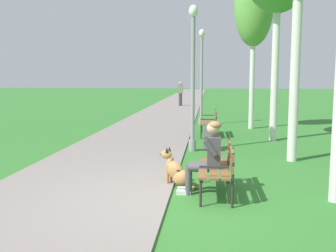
{
  "coord_description": "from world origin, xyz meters",
  "views": [
    {
      "loc": [
        0.46,
        -6.03,
        1.99
      ],
      "look_at": [
        -0.45,
        2.45,
        0.9
      ],
      "focal_mm": 41.65,
      "sensor_mm": 36.0,
      "label": 1
    }
  ],
  "objects_px": {
    "park_bench_near": "(220,165)",
    "lamp_post_near": "(193,77)",
    "litter_bin": "(211,137)",
    "lamp_post_mid": "(202,76)",
    "park_bench_mid": "(210,121)",
    "person_seated_on_near_bench": "(207,154)",
    "birch_tree_fourth": "(254,7)",
    "dog_shepherd": "(177,172)",
    "pedestrian_distant": "(180,94)"
  },
  "relations": [
    {
      "from": "lamp_post_near",
      "to": "park_bench_near",
      "type": "bearing_deg",
      "value": -80.74
    },
    {
      "from": "park_bench_mid",
      "to": "birch_tree_fourth",
      "type": "bearing_deg",
      "value": 52.64
    },
    {
      "from": "birch_tree_fourth",
      "to": "litter_bin",
      "type": "relative_size",
      "value": 8.74
    },
    {
      "from": "park_bench_near",
      "to": "dog_shepherd",
      "type": "distance_m",
      "value": 0.89
    },
    {
      "from": "park_bench_mid",
      "to": "dog_shepherd",
      "type": "height_order",
      "value": "park_bench_mid"
    },
    {
      "from": "park_bench_mid",
      "to": "person_seated_on_near_bench",
      "type": "bearing_deg",
      "value": -90.6
    },
    {
      "from": "birch_tree_fourth",
      "to": "litter_bin",
      "type": "height_order",
      "value": "birch_tree_fourth"
    },
    {
      "from": "park_bench_near",
      "to": "lamp_post_near",
      "type": "height_order",
      "value": "lamp_post_near"
    },
    {
      "from": "park_bench_near",
      "to": "lamp_post_near",
      "type": "bearing_deg",
      "value": 99.26
    },
    {
      "from": "lamp_post_near",
      "to": "birch_tree_fourth",
      "type": "relative_size",
      "value": 0.62
    },
    {
      "from": "lamp_post_near",
      "to": "litter_bin",
      "type": "height_order",
      "value": "lamp_post_near"
    },
    {
      "from": "lamp_post_mid",
      "to": "pedestrian_distant",
      "type": "height_order",
      "value": "lamp_post_mid"
    },
    {
      "from": "lamp_post_mid",
      "to": "dog_shepherd",
      "type": "bearing_deg",
      "value": -91.48
    },
    {
      "from": "park_bench_mid",
      "to": "litter_bin",
      "type": "height_order",
      "value": "park_bench_mid"
    },
    {
      "from": "birch_tree_fourth",
      "to": "pedestrian_distant",
      "type": "xyz_separation_m",
      "value": [
        -3.53,
        10.95,
        -3.71
      ]
    },
    {
      "from": "park_bench_mid",
      "to": "lamp_post_mid",
      "type": "height_order",
      "value": "lamp_post_mid"
    },
    {
      "from": "park_bench_near",
      "to": "pedestrian_distant",
      "type": "height_order",
      "value": "pedestrian_distant"
    },
    {
      "from": "dog_shepherd",
      "to": "lamp_post_near",
      "type": "distance_m",
      "value": 3.83
    },
    {
      "from": "person_seated_on_near_bench",
      "to": "park_bench_near",
      "type": "bearing_deg",
      "value": -1.67
    },
    {
      "from": "park_bench_mid",
      "to": "litter_bin",
      "type": "distance_m",
      "value": 2.61
    },
    {
      "from": "park_bench_mid",
      "to": "lamp_post_near",
      "type": "bearing_deg",
      "value": -100.0
    },
    {
      "from": "litter_bin",
      "to": "pedestrian_distant",
      "type": "height_order",
      "value": "pedestrian_distant"
    },
    {
      "from": "dog_shepherd",
      "to": "birch_tree_fourth",
      "type": "distance_m",
      "value": 9.51
    },
    {
      "from": "park_bench_mid",
      "to": "birch_tree_fourth",
      "type": "height_order",
      "value": "birch_tree_fourth"
    },
    {
      "from": "park_bench_near",
      "to": "dog_shepherd",
      "type": "height_order",
      "value": "park_bench_near"
    },
    {
      "from": "litter_bin",
      "to": "park_bench_near",
      "type": "bearing_deg",
      "value": -88.03
    },
    {
      "from": "person_seated_on_near_bench",
      "to": "lamp_post_near",
      "type": "relative_size",
      "value": 0.33
    },
    {
      "from": "park_bench_near",
      "to": "lamp_post_near",
      "type": "xyz_separation_m",
      "value": [
        -0.62,
        3.83,
        1.47
      ]
    },
    {
      "from": "dog_shepherd",
      "to": "birch_tree_fourth",
      "type": "xyz_separation_m",
      "value": [
        2.16,
        8.2,
        4.3
      ]
    },
    {
      "from": "park_bench_mid",
      "to": "lamp_post_mid",
      "type": "distance_m",
      "value": 3.29
    },
    {
      "from": "park_bench_near",
      "to": "person_seated_on_near_bench",
      "type": "distance_m",
      "value": 0.27
    },
    {
      "from": "park_bench_mid",
      "to": "dog_shepherd",
      "type": "xyz_separation_m",
      "value": [
        -0.61,
        -6.17,
        -0.25
      ]
    },
    {
      "from": "person_seated_on_near_bench",
      "to": "birch_tree_fourth",
      "type": "bearing_deg",
      "value": 79.35
    },
    {
      "from": "person_seated_on_near_bench",
      "to": "lamp_post_mid",
      "type": "height_order",
      "value": "lamp_post_mid"
    },
    {
      "from": "lamp_post_mid",
      "to": "pedestrian_distant",
      "type": "relative_size",
      "value": 2.34
    },
    {
      "from": "lamp_post_near",
      "to": "litter_bin",
      "type": "relative_size",
      "value": 5.45
    },
    {
      "from": "park_bench_near",
      "to": "dog_shepherd",
      "type": "xyz_separation_m",
      "value": [
        -0.75,
        0.42,
        -0.25
      ]
    },
    {
      "from": "park_bench_near",
      "to": "birch_tree_fourth",
      "type": "height_order",
      "value": "birch_tree_fourth"
    },
    {
      "from": "lamp_post_near",
      "to": "pedestrian_distant",
      "type": "distance_m",
      "value": 15.84
    },
    {
      "from": "park_bench_mid",
      "to": "lamp_post_near",
      "type": "relative_size",
      "value": 0.39
    },
    {
      "from": "park_bench_near",
      "to": "litter_bin",
      "type": "xyz_separation_m",
      "value": [
        -0.14,
        3.98,
        -0.16
      ]
    },
    {
      "from": "lamp_post_near",
      "to": "lamp_post_mid",
      "type": "bearing_deg",
      "value": 88.9
    },
    {
      "from": "dog_shepherd",
      "to": "lamp_post_near",
      "type": "relative_size",
      "value": 0.2
    },
    {
      "from": "litter_bin",
      "to": "lamp_post_near",
      "type": "bearing_deg",
      "value": -162.42
    },
    {
      "from": "person_seated_on_near_bench",
      "to": "dog_shepherd",
      "type": "xyz_separation_m",
      "value": [
        -0.54,
        0.41,
        -0.42
      ]
    },
    {
      "from": "park_bench_mid",
      "to": "lamp_post_near",
      "type": "distance_m",
      "value": 3.16
    },
    {
      "from": "person_seated_on_near_bench",
      "to": "birch_tree_fourth",
      "type": "relative_size",
      "value": 0.2
    },
    {
      "from": "park_bench_mid",
      "to": "pedestrian_distant",
      "type": "height_order",
      "value": "pedestrian_distant"
    },
    {
      "from": "pedestrian_distant",
      "to": "person_seated_on_near_bench",
      "type": "bearing_deg",
      "value": -84.41
    },
    {
      "from": "park_bench_near",
      "to": "dog_shepherd",
      "type": "bearing_deg",
      "value": 151.02
    }
  ]
}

